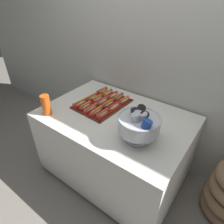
{
  "coord_description": "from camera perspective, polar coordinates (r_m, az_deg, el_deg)",
  "views": [
    {
      "loc": [
        0.88,
        -1.25,
        1.82
      ],
      "look_at": [
        -0.05,
        0.02,
        0.77
      ],
      "focal_mm": 31.61,
      "sensor_mm": 36.0,
      "label": 1
    }
  ],
  "objects": [
    {
      "name": "ground_plane",
      "position": [
        2.38,
        0.78,
        -16.46
      ],
      "size": [
        10.0,
        10.0,
        0.0
      ],
      "primitive_type": "plane",
      "color": "gray"
    },
    {
      "name": "back_wall",
      "position": [
        2.07,
        10.55,
        18.48
      ],
      "size": [
        6.0,
        0.1,
        2.6
      ],
      "primitive_type": "cube",
      "color": "beige",
      "rests_on": "ground_plane"
    },
    {
      "name": "buffet_table",
      "position": [
        2.08,
        0.86,
        -9.3
      ],
      "size": [
        1.4,
        0.96,
        0.77
      ],
      "color": "white",
      "rests_on": "ground_plane"
    },
    {
      "name": "serving_tray",
      "position": [
        2.02,
        -2.78,
        2.3
      ],
      "size": [
        0.43,
        0.55,
        0.01
      ],
      "color": "#472B19",
      "rests_on": "buffet_table"
    },
    {
      "name": "hot_dog_0",
      "position": [
        2.0,
        -9.19,
        2.57
      ],
      "size": [
        0.08,
        0.19,
        0.06
      ],
      "color": "#B21414",
      "rests_on": "serving_tray"
    },
    {
      "name": "hot_dog_1",
      "position": [
        1.95,
        -7.68,
        1.77
      ],
      "size": [
        0.06,
        0.15,
        0.06
      ],
      "color": "#B21414",
      "rests_on": "serving_tray"
    },
    {
      "name": "hot_dog_2",
      "position": [
        1.9,
        -6.11,
        1.1
      ],
      "size": [
        0.07,
        0.19,
        0.06
      ],
      "color": "red",
      "rests_on": "serving_tray"
    },
    {
      "name": "hot_dog_3",
      "position": [
        1.86,
        -4.46,
        0.25
      ],
      "size": [
        0.07,
        0.18,
        0.06
      ],
      "color": "red",
      "rests_on": "serving_tray"
    },
    {
      "name": "hot_dog_4",
      "position": [
        1.81,
        -2.74,
        -0.46
      ],
      "size": [
        0.07,
        0.16,
        0.06
      ],
      "color": "red",
      "rests_on": "serving_tray"
    },
    {
      "name": "hot_dog_5",
      "position": [
        2.1,
        -5.88,
        4.32
      ],
      "size": [
        0.07,
        0.18,
        0.06
      ],
      "color": "red",
      "rests_on": "serving_tray"
    },
    {
      "name": "hot_dog_6",
      "position": [
        2.05,
        -4.38,
        3.75
      ],
      "size": [
        0.08,
        0.16,
        0.06
      ],
      "color": "red",
      "rests_on": "serving_tray"
    },
    {
      "name": "hot_dog_7",
      "position": [
        2.0,
        -2.81,
        3.09
      ],
      "size": [
        0.06,
        0.17,
        0.06
      ],
      "color": "red",
      "rests_on": "serving_tray"
    },
    {
      "name": "hot_dog_8",
      "position": [
        1.96,
        -1.17,
        2.33
      ],
      "size": [
        0.08,
        0.18,
        0.06
      ],
      "color": "red",
      "rests_on": "serving_tray"
    },
    {
      "name": "hot_dog_9",
      "position": [
        1.92,
        0.54,
        1.61
      ],
      "size": [
        0.08,
        0.17,
        0.06
      ],
      "color": "red",
      "rests_on": "serving_tray"
    },
    {
      "name": "hot_dog_10",
      "position": [
        2.2,
        -2.87,
        6.04
      ],
      "size": [
        0.08,
        0.17,
        0.06
      ],
      "color": "red",
      "rests_on": "serving_tray"
    },
    {
      "name": "hot_dog_11",
      "position": [
        2.15,
        -1.37,
        5.4
      ],
      "size": [
        0.06,
        0.17,
        0.06
      ],
      "color": "red",
      "rests_on": "serving_tray"
    },
    {
      "name": "hot_dog_12",
      "position": [
        2.11,
        0.18,
        4.79
      ],
      "size": [
        0.08,
        0.16,
        0.06
      ],
      "color": "red",
      "rests_on": "serving_tray"
    },
    {
      "name": "hot_dog_13",
      "position": [
        2.07,
        1.79,
        4.23
      ],
      "size": [
        0.06,
        0.16,
        0.06
      ],
      "color": "red",
      "rests_on": "serving_tray"
    },
    {
      "name": "hot_dog_14",
      "position": [
        2.03,
        3.46,
        3.45
      ],
      "size": [
        0.07,
        0.16,
        0.06
      ],
      "color": "red",
      "rests_on": "serving_tray"
    },
    {
      "name": "punch_bowl",
      "position": [
        1.5,
        7.83,
        -3.28
      ],
      "size": [
        0.33,
        0.33,
        0.27
      ],
      "color": "silver",
      "rests_on": "buffet_table"
    },
    {
      "name": "cup_stack",
      "position": [
        1.92,
        -18.56,
        1.96
      ],
      "size": [
        0.08,
        0.08,
        0.2
      ],
      "color": "#EA5B19",
      "rests_on": "buffet_table"
    }
  ]
}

